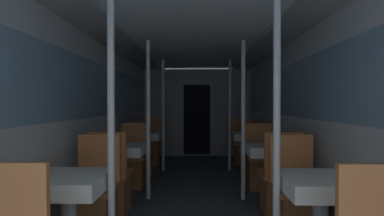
{
  "coord_description": "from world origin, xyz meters",
  "views": [
    {
      "loc": [
        0.04,
        -1.51,
        1.26
      ],
      "look_at": [
        -0.05,
        2.54,
        1.2
      ],
      "focal_mm": 28.0,
      "sensor_mm": 36.0,
      "label": 1
    }
  ],
  "objects_px": {
    "dining_table_left_2": "(146,139)",
    "chair_left_near_2": "(140,160)",
    "support_pole_right_1": "(243,120)",
    "support_pole_left_2": "(163,115)",
    "chair_left_far_2": "(150,150)",
    "chair_right_near_1": "(280,188)",
    "support_pole_right_0": "(277,132)",
    "dining_table_right_1": "(268,155)",
    "support_pole_left_0": "(111,132)",
    "dining_table_left_1": "(123,154)",
    "chair_right_far_2": "(243,150)",
    "support_pole_right_2": "(230,115)",
    "support_pole_left_1": "(148,120)",
    "chair_right_near_2": "(253,160)",
    "dining_table_right_0": "(321,193)",
    "chair_right_far_0": "(296,206)",
    "chair_left_far_0": "(94,205)",
    "dining_table_left_0": "(68,191)",
    "chair_left_far_1": "(133,167)",
    "chair_left_near_1": "(112,187)",
    "dining_table_right_2": "(247,139)",
    "chair_right_far_1": "(260,168)"
  },
  "relations": [
    {
      "from": "chair_right_near_2",
      "to": "dining_table_right_0",
      "type": "bearing_deg",
      "value": -90.0
    },
    {
      "from": "support_pole_right_2",
      "to": "support_pole_right_1",
      "type": "bearing_deg",
      "value": -90.0
    },
    {
      "from": "support_pole_left_0",
      "to": "chair_right_near_2",
      "type": "bearing_deg",
      "value": 60.62
    },
    {
      "from": "dining_table_left_1",
      "to": "chair_right_far_2",
      "type": "height_order",
      "value": "chair_right_far_2"
    },
    {
      "from": "dining_table_right_1",
      "to": "chair_right_far_1",
      "type": "bearing_deg",
      "value": 90.0
    },
    {
      "from": "chair_left_near_2",
      "to": "dining_table_right_1",
      "type": "height_order",
      "value": "chair_left_near_2"
    },
    {
      "from": "chair_left_far_0",
      "to": "support_pole_left_2",
      "type": "xyz_separation_m",
      "value": [
        0.33,
        2.81,
        0.74
      ]
    },
    {
      "from": "dining_table_left_2",
      "to": "support_pole_right_2",
      "type": "distance_m",
      "value": 1.64
    },
    {
      "from": "support_pole_left_1",
      "to": "support_pole_right_2",
      "type": "bearing_deg",
      "value": 53.3
    },
    {
      "from": "chair_left_far_1",
      "to": "dining_table_right_1",
      "type": "height_order",
      "value": "chair_left_far_1"
    },
    {
      "from": "support_pole_left_0",
      "to": "dining_table_left_1",
      "type": "height_order",
      "value": "support_pole_left_0"
    },
    {
      "from": "chair_right_far_2",
      "to": "support_pole_right_2",
      "type": "bearing_deg",
      "value": 58.94
    },
    {
      "from": "dining_table_right_2",
      "to": "dining_table_left_0",
      "type": "bearing_deg",
      "value": -119.66
    },
    {
      "from": "support_pole_left_2",
      "to": "chair_right_far_0",
      "type": "distance_m",
      "value": 3.31
    },
    {
      "from": "dining_table_left_2",
      "to": "chair_left_near_2",
      "type": "distance_m",
      "value": 0.62
    },
    {
      "from": "support_pole_right_1",
      "to": "chair_left_near_1",
      "type": "bearing_deg",
      "value": -160.87
    },
    {
      "from": "support_pole_left_2",
      "to": "support_pole_right_1",
      "type": "distance_m",
      "value": 2.09
    },
    {
      "from": "chair_left_far_0",
      "to": "support_pole_left_0",
      "type": "relative_size",
      "value": 0.46
    },
    {
      "from": "dining_table_right_1",
      "to": "chair_right_near_1",
      "type": "relative_size",
      "value": 0.75
    },
    {
      "from": "dining_table_left_0",
      "to": "chair_left_near_2",
      "type": "height_order",
      "value": "chair_left_near_2"
    },
    {
      "from": "support_pole_right_0",
      "to": "support_pole_right_2",
      "type": "distance_m",
      "value": 3.35
    },
    {
      "from": "dining_table_right_0",
      "to": "support_pole_right_2",
      "type": "bearing_deg",
      "value": 95.62
    },
    {
      "from": "dining_table_left_2",
      "to": "support_pole_right_1",
      "type": "height_order",
      "value": "support_pole_right_1"
    },
    {
      "from": "support_pole_left_1",
      "to": "chair_right_far_2",
      "type": "distance_m",
      "value": 2.83
    },
    {
      "from": "dining_table_right_2",
      "to": "chair_left_far_0",
      "type": "bearing_deg",
      "value": -124.24
    },
    {
      "from": "dining_table_left_0",
      "to": "chair_right_far_0",
      "type": "relative_size",
      "value": 0.75
    },
    {
      "from": "support_pole_right_0",
      "to": "dining_table_right_1",
      "type": "xyz_separation_m",
      "value": [
        0.33,
        1.68,
        -0.46
      ]
    },
    {
      "from": "dining_table_right_1",
      "to": "chair_right_near_1",
      "type": "height_order",
      "value": "chair_right_near_1"
    },
    {
      "from": "support_pole_left_1",
      "to": "support_pole_right_0",
      "type": "relative_size",
      "value": 1.0
    },
    {
      "from": "chair_left_far_2",
      "to": "dining_table_right_1",
      "type": "distance_m",
      "value": 2.95
    },
    {
      "from": "dining_table_left_1",
      "to": "chair_right_near_2",
      "type": "xyz_separation_m",
      "value": [
        1.91,
        1.13,
        -0.29
      ]
    },
    {
      "from": "chair_left_near_2",
      "to": "support_pole_right_2",
      "type": "bearing_deg",
      "value": 19.13
    },
    {
      "from": "support_pole_left_2",
      "to": "support_pole_left_1",
      "type": "bearing_deg",
      "value": -90.0
    },
    {
      "from": "support_pole_right_1",
      "to": "chair_right_near_2",
      "type": "distance_m",
      "value": 1.39
    },
    {
      "from": "chair_left_far_0",
      "to": "dining_table_right_2",
      "type": "height_order",
      "value": "chair_left_far_0"
    },
    {
      "from": "support_pole_right_0",
      "to": "chair_right_far_2",
      "type": "distance_m",
      "value": 3.99
    },
    {
      "from": "chair_right_near_1",
      "to": "dining_table_right_1",
      "type": "bearing_deg",
      "value": 90.0
    },
    {
      "from": "chair_right_far_0",
      "to": "support_pole_right_1",
      "type": "relative_size",
      "value": 0.46
    },
    {
      "from": "chair_left_near_2",
      "to": "support_pole_right_1",
      "type": "distance_m",
      "value": 2.08
    },
    {
      "from": "chair_left_far_0",
      "to": "support_pole_left_2",
      "type": "distance_m",
      "value": 2.92
    },
    {
      "from": "chair_left_far_0",
      "to": "support_pole_left_0",
      "type": "xyz_separation_m",
      "value": [
        0.33,
        -0.55,
        0.74
      ]
    },
    {
      "from": "chair_left_far_2",
      "to": "chair_right_near_1",
      "type": "xyz_separation_m",
      "value": [
        1.91,
        -2.77,
        0.0
      ]
    },
    {
      "from": "chair_left_near_2",
      "to": "chair_left_far_2",
      "type": "height_order",
      "value": "same"
    },
    {
      "from": "chair_right_far_0",
      "to": "dining_table_right_1",
      "type": "bearing_deg",
      "value": -90.0
    },
    {
      "from": "support_pole_right_2",
      "to": "chair_left_far_0",
      "type": "bearing_deg",
      "value": -119.38
    },
    {
      "from": "dining_table_right_1",
      "to": "support_pole_right_2",
      "type": "bearing_deg",
      "value": 101.13
    },
    {
      "from": "dining_table_left_1",
      "to": "support_pole_right_0",
      "type": "distance_m",
      "value": 2.35
    },
    {
      "from": "support_pole_right_0",
      "to": "dining_table_left_0",
      "type": "bearing_deg",
      "value": 180.0
    },
    {
      "from": "chair_right_near_1",
      "to": "chair_left_far_0",
      "type": "bearing_deg",
      "value": -163.08
    },
    {
      "from": "chair_right_far_2",
      "to": "dining_table_left_0",
      "type": "bearing_deg",
      "value": 63.92
    }
  ]
}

